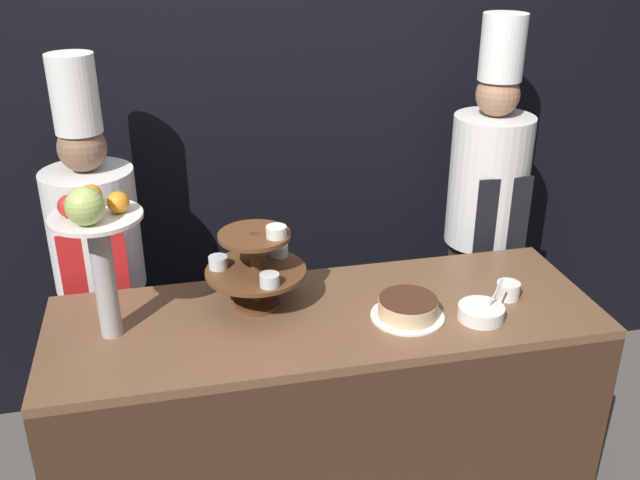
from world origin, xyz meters
TOP-DOWN VIEW (x-y plane):
  - wall_back at (0.00, 1.31)m, footprint 10.00×0.06m
  - buffet_counter at (0.00, 0.35)m, footprint 2.02×0.69m
  - tiered_stand at (-0.24, 0.45)m, footprint 0.37×0.37m
  - fruit_pedestal at (-0.77, 0.36)m, footprint 0.30×0.30m
  - cake_round at (0.28, 0.26)m, footprint 0.27×0.27m
  - cup_white at (0.70, 0.31)m, footprint 0.09×0.09m
  - serving_bowl_near at (0.54, 0.19)m, footprint 0.17×0.17m
  - chef_left at (-0.84, 0.95)m, footprint 0.37×0.37m
  - chef_center_left at (0.90, 0.95)m, footprint 0.36×0.36m

SIDE VIEW (x-z plane):
  - buffet_counter at x=0.00m, z-range 0.00..0.94m
  - chef_left at x=-0.84m, z-range 0.06..1.87m
  - serving_bowl_near at x=0.54m, z-range 0.89..1.04m
  - cup_white at x=0.70m, z-range 0.94..1.01m
  - cake_round at x=0.28m, z-range 0.94..1.02m
  - chef_center_left at x=0.90m, z-range 0.09..1.99m
  - tiered_stand at x=-0.24m, z-range 0.95..1.29m
  - fruit_pedestal at x=-0.77m, z-range 1.05..1.62m
  - wall_back at x=0.00m, z-range 0.00..2.80m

